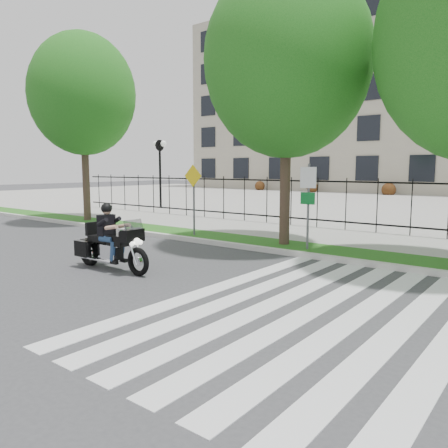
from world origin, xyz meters
The scene contains 13 objects.
ground centered at (0.00, 0.00, 0.00)m, with size 120.00×120.00×0.00m, color #38383B.
curb centered at (0.00, 4.10, 0.07)m, with size 60.00×0.20×0.15m, color beige.
grass_verge centered at (0.00, 4.95, 0.07)m, with size 60.00×1.50×0.15m, color #1B5515.
sidewalk centered at (0.00, 7.45, 0.07)m, with size 60.00×3.50×0.15m, color gray.
plaza centered at (0.00, 25.00, 0.05)m, with size 80.00×34.00×0.10m, color gray.
crosswalk_stripes centered at (4.83, 0.00, 0.01)m, with size 5.70×8.00×0.01m, color silver, non-canonical shape.
iron_fence centered at (0.00, 9.20, 1.15)m, with size 30.00×0.06×2.00m, color black, non-canonical shape.
lamp_post_left centered at (-12.00, 12.00, 3.21)m, with size 1.06×0.70×4.25m.
street_tree_0 centered at (-9.45, 4.95, 5.77)m, with size 4.68×4.68×8.32m.
street_tree_1 centered at (0.97, 4.95, 5.69)m, with size 5.02×5.02×8.44m.
sign_pole_regulatory centered at (1.96, 4.58, 1.74)m, with size 0.50×0.09×2.50m.
sign_pole_warning centered at (-2.52, 4.58, 1.74)m, with size 0.78×0.09×2.49m.
motorcycle_rider centered at (-0.90, -0.24, 0.67)m, with size 2.60×0.76×2.01m.
Camera 1 is at (7.85, -6.87, 2.52)m, focal length 35.00 mm.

